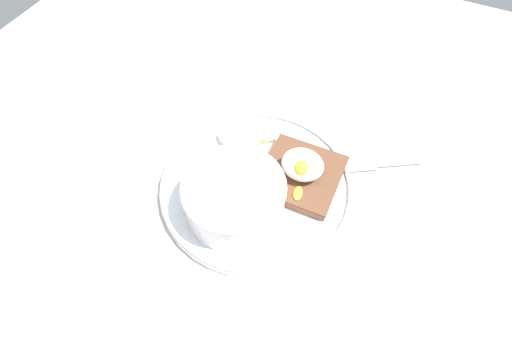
{
  "coord_description": "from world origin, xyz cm",
  "views": [
    {
      "loc": [
        12.94,
        -27.63,
        48.98
      ],
      "look_at": [
        0.0,
        0.0,
        5.0
      ],
      "focal_mm": 28.0,
      "sensor_mm": 36.0,
      "label": 1
    }
  ],
  "objects_px": {
    "banana_slice_left": "(266,135)",
    "knife": "(375,165)",
    "banana_slice_back": "(231,137)",
    "poached_egg": "(302,165)",
    "banana_slice_right": "(234,153)",
    "banana_slice_front": "(249,142)",
    "oatmeal_bowl": "(234,197)",
    "toast_slice": "(301,175)",
    "banana_slice_inner": "(256,155)"
  },
  "relations": [
    {
      "from": "banana_slice_left",
      "to": "knife",
      "type": "height_order",
      "value": "banana_slice_left"
    },
    {
      "from": "toast_slice",
      "to": "knife",
      "type": "height_order",
      "value": "toast_slice"
    },
    {
      "from": "banana_slice_front",
      "to": "knife",
      "type": "bearing_deg",
      "value": 14.55
    },
    {
      "from": "poached_egg",
      "to": "banana_slice_back",
      "type": "bearing_deg",
      "value": 168.86
    },
    {
      "from": "poached_egg",
      "to": "banana_slice_left",
      "type": "xyz_separation_m",
      "value": [
        -0.08,
        0.05,
        -0.03
      ]
    },
    {
      "from": "banana_slice_back",
      "to": "banana_slice_left",
      "type": "bearing_deg",
      "value": 29.98
    },
    {
      "from": "banana_slice_left",
      "to": "banana_slice_right",
      "type": "height_order",
      "value": "same"
    },
    {
      "from": "banana_slice_front",
      "to": "banana_slice_right",
      "type": "xyz_separation_m",
      "value": [
        -0.01,
        -0.03,
        0.0
      ]
    },
    {
      "from": "banana_slice_left",
      "to": "knife",
      "type": "xyz_separation_m",
      "value": [
        0.16,
        0.02,
        -0.01
      ]
    },
    {
      "from": "banana_slice_inner",
      "to": "banana_slice_back",
      "type": "bearing_deg",
      "value": 161.85
    },
    {
      "from": "oatmeal_bowl",
      "to": "banana_slice_back",
      "type": "height_order",
      "value": "oatmeal_bowl"
    },
    {
      "from": "oatmeal_bowl",
      "to": "poached_egg",
      "type": "xyz_separation_m",
      "value": [
        0.06,
        0.08,
        0.01
      ]
    },
    {
      "from": "toast_slice",
      "to": "banana_slice_right",
      "type": "relative_size",
      "value": 3.15
    },
    {
      "from": "poached_egg",
      "to": "knife",
      "type": "bearing_deg",
      "value": 39.95
    },
    {
      "from": "poached_egg",
      "to": "banana_slice_front",
      "type": "xyz_separation_m",
      "value": [
        -0.09,
        0.03,
        -0.03
      ]
    },
    {
      "from": "toast_slice",
      "to": "banana_slice_back",
      "type": "distance_m",
      "value": 0.12
    },
    {
      "from": "poached_egg",
      "to": "banana_slice_right",
      "type": "xyz_separation_m",
      "value": [
        -0.1,
        -0.0,
        -0.03
      ]
    },
    {
      "from": "oatmeal_bowl",
      "to": "banana_slice_right",
      "type": "xyz_separation_m",
      "value": [
        -0.04,
        0.08,
        -0.02
      ]
    },
    {
      "from": "poached_egg",
      "to": "banana_slice_right",
      "type": "distance_m",
      "value": 0.11
    },
    {
      "from": "banana_slice_back",
      "to": "knife",
      "type": "height_order",
      "value": "banana_slice_back"
    },
    {
      "from": "knife",
      "to": "oatmeal_bowl",
      "type": "bearing_deg",
      "value": -134.36
    },
    {
      "from": "knife",
      "to": "banana_slice_right",
      "type": "bearing_deg",
      "value": -158.52
    },
    {
      "from": "banana_slice_left",
      "to": "banana_slice_right",
      "type": "relative_size",
      "value": 1.2
    },
    {
      "from": "banana_slice_left",
      "to": "banana_slice_back",
      "type": "xyz_separation_m",
      "value": [
        -0.05,
        -0.03,
        0.0
      ]
    },
    {
      "from": "toast_slice",
      "to": "oatmeal_bowl",
      "type": "bearing_deg",
      "value": -127.15
    },
    {
      "from": "banana_slice_front",
      "to": "banana_slice_inner",
      "type": "bearing_deg",
      "value": -42.89
    },
    {
      "from": "toast_slice",
      "to": "banana_slice_back",
      "type": "bearing_deg",
      "value": 169.52
    },
    {
      "from": "knife",
      "to": "banana_slice_back",
      "type": "bearing_deg",
      "value": -166.53
    },
    {
      "from": "oatmeal_bowl",
      "to": "knife",
      "type": "xyz_separation_m",
      "value": [
        0.15,
        0.15,
        -0.03
      ]
    },
    {
      "from": "toast_slice",
      "to": "knife",
      "type": "distance_m",
      "value": 0.12
    },
    {
      "from": "banana_slice_front",
      "to": "banana_slice_left",
      "type": "bearing_deg",
      "value": 53.04
    },
    {
      "from": "oatmeal_bowl",
      "to": "banana_slice_front",
      "type": "relative_size",
      "value": 3.09
    },
    {
      "from": "knife",
      "to": "toast_slice",
      "type": "bearing_deg",
      "value": -140.73
    },
    {
      "from": "poached_egg",
      "to": "banana_slice_right",
      "type": "bearing_deg",
      "value": -179.19
    },
    {
      "from": "banana_slice_front",
      "to": "knife",
      "type": "relative_size",
      "value": 0.34
    },
    {
      "from": "banana_slice_back",
      "to": "knife",
      "type": "distance_m",
      "value": 0.22
    },
    {
      "from": "poached_egg",
      "to": "banana_slice_front",
      "type": "distance_m",
      "value": 0.1
    },
    {
      "from": "banana_slice_left",
      "to": "banana_slice_inner",
      "type": "relative_size",
      "value": 1.28
    },
    {
      "from": "banana_slice_front",
      "to": "knife",
      "type": "xyz_separation_m",
      "value": [
        0.18,
        0.05,
        -0.01
      ]
    },
    {
      "from": "banana_slice_left",
      "to": "banana_slice_back",
      "type": "height_order",
      "value": "banana_slice_back"
    },
    {
      "from": "knife",
      "to": "banana_slice_front",
      "type": "bearing_deg",
      "value": -165.45
    },
    {
      "from": "banana_slice_left",
      "to": "knife",
      "type": "distance_m",
      "value": 0.17
    },
    {
      "from": "banana_slice_front",
      "to": "banana_slice_back",
      "type": "distance_m",
      "value": 0.03
    },
    {
      "from": "banana_slice_inner",
      "to": "oatmeal_bowl",
      "type": "bearing_deg",
      "value": -82.93
    },
    {
      "from": "banana_slice_right",
      "to": "knife",
      "type": "bearing_deg",
      "value": 21.48
    },
    {
      "from": "banana_slice_front",
      "to": "poached_egg",
      "type": "bearing_deg",
      "value": -16.19
    },
    {
      "from": "oatmeal_bowl",
      "to": "banana_slice_left",
      "type": "xyz_separation_m",
      "value": [
        -0.01,
        0.13,
        -0.02
      ]
    },
    {
      "from": "toast_slice",
      "to": "banana_slice_right",
      "type": "height_order",
      "value": "toast_slice"
    },
    {
      "from": "toast_slice",
      "to": "knife",
      "type": "xyz_separation_m",
      "value": [
        0.09,
        0.07,
        -0.01
      ]
    },
    {
      "from": "poached_egg",
      "to": "banana_slice_left",
      "type": "distance_m",
      "value": 0.09
    }
  ]
}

